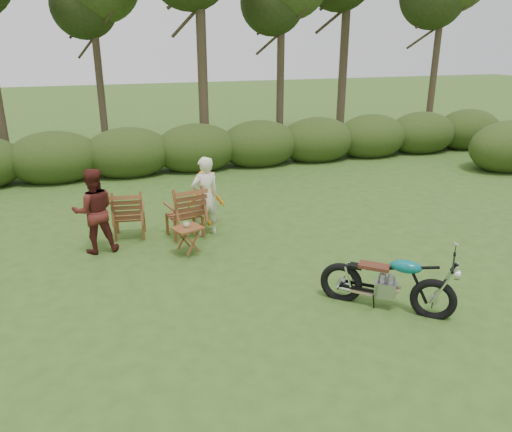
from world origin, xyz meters
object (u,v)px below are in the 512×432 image
object	(u,v)px
adult_b	(99,251)
child	(207,224)
lawn_chair_left	(131,236)
adult_a	(207,234)
side_table	(188,241)
cup	(187,225)
motorcycle	(384,307)
lawn_chair_right	(185,236)

from	to	relation	value
adult_b	child	size ratio (longest dim) A/B	1.34
lawn_chair_left	child	bearing A→B (deg)	-164.79
child	adult_a	bearing A→B (deg)	87.10
lawn_chair_left	adult_b	distance (m)	0.86
lawn_chair_left	child	world-z (taller)	child
adult_a	adult_b	xyz separation A→B (m)	(-2.13, -0.19, 0.00)
side_table	cup	size ratio (longest dim) A/B	4.69
motorcycle	lawn_chair_left	world-z (taller)	motorcycle
side_table	cup	distance (m)	0.31
lawn_chair_left	cup	bearing A→B (deg)	135.58
lawn_chair_right	child	xyz separation A→B (m)	(0.56, 0.50, 0.00)
lawn_chair_right	lawn_chair_left	xyz separation A→B (m)	(-1.05, 0.31, 0.00)
cup	lawn_chair_right	bearing A→B (deg)	82.20
motorcycle	lawn_chair_left	distance (m)	5.26
lawn_chair_right	adult_b	xyz separation A→B (m)	(-1.70, -0.25, 0.00)
side_table	adult_a	size ratio (longest dim) A/B	0.33
motorcycle	adult_b	distance (m)	5.31
motorcycle	lawn_chair_left	bearing A→B (deg)	170.87
lawn_chair_left	side_table	size ratio (longest dim) A/B	1.84
cup	lawn_chair_left	bearing A→B (deg)	127.11
motorcycle	adult_b	size ratio (longest dim) A/B	1.17
lawn_chair_right	motorcycle	bearing A→B (deg)	111.02
lawn_chair_left	side_table	world-z (taller)	side_table
cup	adult_b	size ratio (longest dim) A/B	0.07
motorcycle	adult_b	xyz separation A→B (m)	(-3.98, 3.51, 0.00)
side_table	child	distance (m)	1.62
adult_b	lawn_chair_right	bearing A→B (deg)	-175.26
cup	adult_a	world-z (taller)	adult_a
cup	adult_b	world-z (taller)	adult_b
cup	adult_a	distance (m)	1.17
side_table	adult_b	size ratio (longest dim) A/B	0.34
motorcycle	side_table	xyz separation A→B (m)	(-2.39, 2.83, 0.27)
adult_a	adult_b	size ratio (longest dim) A/B	1.01
lawn_chair_left	adult_b	size ratio (longest dim) A/B	0.62
adult_b	motorcycle	bearing A→B (deg)	134.86
motorcycle	side_table	world-z (taller)	same
lawn_chair_left	adult_b	bearing A→B (deg)	49.36
lawn_chair_left	cup	distance (m)	1.64
lawn_chair_left	lawn_chair_right	bearing A→B (deg)	172.02
side_table	adult_b	bearing A→B (deg)	156.57
lawn_chair_left	side_table	bearing A→B (deg)	135.27
motorcycle	cup	size ratio (longest dim) A/B	16.39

